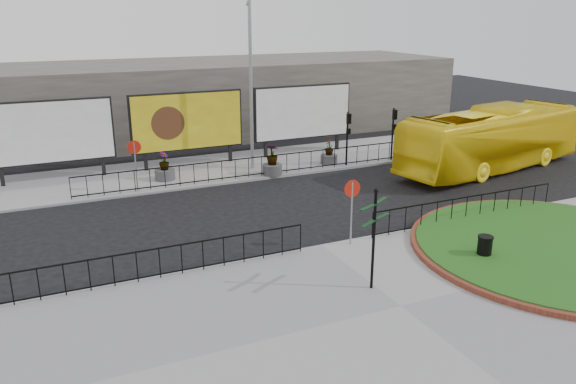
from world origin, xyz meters
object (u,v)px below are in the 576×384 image
litter_bin (485,248)px  planter_a (165,170)px  billboard_mid (187,122)px  planter_b (272,163)px  bus (492,139)px  planter_c (329,155)px  lamp_post (251,82)px  fingerpost_sign (374,229)px

litter_bin → planter_a: size_ratio=0.60×
billboard_mid → planter_b: (3.50, -3.57, -1.88)m
bus → planter_b: (-11.42, 3.67, -0.99)m
planter_a → planter_c: bearing=-3.9°
billboard_mid → lamp_post: bearing=-33.3°
planter_c → planter_a: bearing=176.1°
billboard_mid → bus: bearing=-25.9°
litter_bin → planter_c: planter_c is taller
fingerpost_sign → planter_b: 13.31m
lamp_post → litter_bin: lamp_post is taller
bus → planter_a: bearing=62.8°
lamp_post → litter_bin: bearing=-78.3°
lamp_post → planter_a: bearing=-177.4°
planter_a → fingerpost_sign: bearing=-77.5°
billboard_mid → lamp_post: (3.01, -1.97, 2.23)m
billboard_mid → planter_b: bearing=-45.6°
bus → planter_c: bus is taller
billboard_mid → bus: size_ratio=0.50×
bus → planter_b: bearing=61.8°
litter_bin → planter_c: bearing=84.6°
billboard_mid → planter_b: billboard_mid is taller
planter_b → planter_c: 3.88m
bus → fingerpost_sign: bearing=114.2°
lamp_post → fingerpost_sign: (-1.68, -14.66, -2.74)m
litter_bin → billboard_mid: bearing=110.0°
fingerpost_sign → bus: bus is taller
fingerpost_sign → bus: (13.59, 9.39, -0.37)m
lamp_post → planter_b: size_ratio=5.67×
litter_bin → planter_b: 13.14m
fingerpost_sign → litter_bin: bearing=-22.6°
billboard_mid → planter_c: bearing=-21.1°
fingerpost_sign → billboard_mid: bearing=70.0°
fingerpost_sign → lamp_post: bearing=58.9°
billboard_mid → bus: billboard_mid is taller
planter_b → planter_c: (3.80, 0.75, -0.14)m
lamp_post → planter_b: bearing=-72.9°
lamp_post → bus: 13.39m
lamp_post → litter_bin: 15.41m
litter_bin → planter_c: (1.30, 13.65, 0.02)m
billboard_mid → bus: 16.61m
fingerpost_sign → litter_bin: 4.91m
billboard_mid → fingerpost_sign: (1.33, -16.63, -0.52)m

